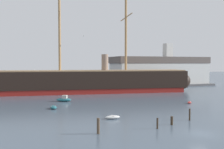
% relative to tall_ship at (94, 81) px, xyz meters
% --- Properties ---
extents(ground_plane, '(400.00, 400.00, 0.00)m').
position_rel_tall_ship_xyz_m(ground_plane, '(0.64, -51.64, -3.81)').
color(ground_plane, '#4C5B6B').
extents(tall_ship, '(73.69, 18.09, 35.56)m').
position_rel_tall_ship_xyz_m(tall_ship, '(0.00, 0.00, 0.00)').
color(tall_ship, maroon).
rests_on(tall_ship, ground).
extents(dinghy_foreground_left, '(2.63, 1.29, 0.61)m').
position_rel_tall_ship_xyz_m(dinghy_foreground_left, '(-7.48, -38.92, -3.51)').
color(dinghy_foreground_left, silver).
rests_on(dinghy_foreground_left, ground).
extents(dinghy_mid_left, '(1.35, 2.86, 0.66)m').
position_rel_tall_ship_xyz_m(dinghy_mid_left, '(-15.95, -25.61, -3.48)').
color(dinghy_mid_left, '#236670').
rests_on(dinghy_mid_left, ground).
extents(dinghy_mid_right, '(2.05, 2.02, 0.47)m').
position_rel_tall_ship_xyz_m(dinghy_mid_right, '(15.61, -29.14, -3.58)').
color(dinghy_mid_right, '#B22D28').
rests_on(dinghy_mid_right, ground).
extents(motorboat_alongside_bow, '(4.13, 3.19, 1.61)m').
position_rel_tall_ship_xyz_m(motorboat_alongside_bow, '(-12.24, -16.01, -3.25)').
color(motorboat_alongside_bow, '#236670').
rests_on(motorboat_alongside_bow, ground).
extents(dinghy_far_right, '(2.11, 1.66, 0.46)m').
position_rel_tall_ship_xyz_m(dinghy_far_right, '(30.43, 2.44, -3.58)').
color(dinghy_far_right, gray).
rests_on(dinghy_far_right, ground).
extents(dinghy_distant_centre, '(2.42, 2.92, 0.64)m').
position_rel_tall_ship_xyz_m(dinghy_distant_centre, '(2.62, 13.94, -3.49)').
color(dinghy_distant_centre, '#B22D28').
rests_on(dinghy_distant_centre, ground).
extents(mooring_piling_nearest, '(0.40, 0.40, 1.33)m').
position_rel_tall_ship_xyz_m(mooring_piling_nearest, '(-0.21, -46.06, -3.15)').
color(mooring_piling_nearest, '#382B1E').
rests_on(mooring_piling_nearest, ground).
extents(mooring_piling_left_pair, '(0.28, 0.28, 2.00)m').
position_rel_tall_ship_xyz_m(mooring_piling_left_pair, '(4.36, -44.38, -2.81)').
color(mooring_piling_left_pair, '#382B1E').
rests_on(mooring_piling_left_pair, ground).
extents(mooring_piling_right_pair, '(0.41, 0.41, 2.19)m').
position_rel_tall_ship_xyz_m(mooring_piling_right_pair, '(-12.52, -47.12, -2.72)').
color(mooring_piling_right_pair, '#4C3D2D').
rests_on(mooring_piling_right_pair, ground).
extents(mooring_piling_midwater, '(0.27, 0.27, 1.61)m').
position_rel_tall_ship_xyz_m(mooring_piling_midwater, '(-3.56, -47.44, -3.01)').
color(mooring_piling_midwater, '#382B1E').
rests_on(mooring_piling_midwater, ground).
extents(dockside_warehouse_right, '(44.99, 16.97, 18.10)m').
position_rel_tall_ship_xyz_m(dockside_warehouse_right, '(34.10, 16.72, 2.31)').
color(dockside_warehouse_right, '#565659').
rests_on(dockside_warehouse_right, ground).
extents(seagull_in_flight, '(0.63, 1.22, 0.14)m').
position_rel_tall_ship_xyz_m(seagull_in_flight, '(-7.85, -19.14, 12.44)').
color(seagull_in_flight, silver).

